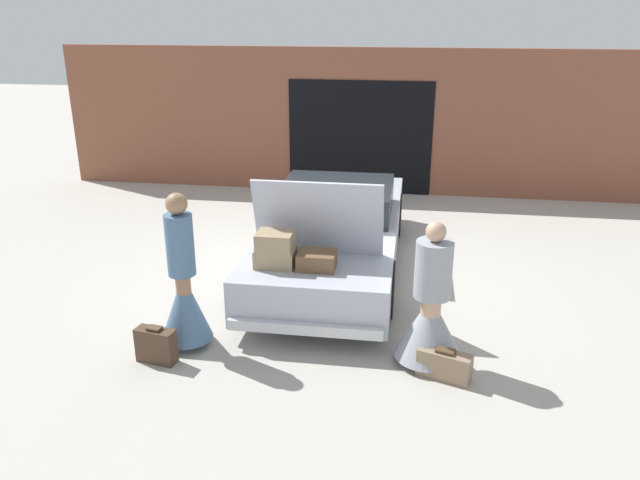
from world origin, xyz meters
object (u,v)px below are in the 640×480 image
Objects in this scene: car at (333,232)px; suitcase_beside_right_person at (444,365)px; person_right at (430,315)px; suitcase_beside_left_person at (156,345)px; person_left at (184,292)px.

car is 3.07m from suitcase_beside_right_person.
person_right is 2.74× the size of suitcase_beside_right_person.
suitcase_beside_right_person is at bearing -61.04° from car.
suitcase_beside_left_person reaches higher than suitcase_beside_right_person.
suitcase_beside_right_person is at bearing 81.13° from person_left.
person_left is 3.07× the size of suitcase_beside_right_person.
suitcase_beside_left_person is at bearing -29.71° from person_left.
person_left is at bearing 63.92° from suitcase_beside_left_person.
suitcase_beside_right_person is (0.16, -0.29, -0.40)m from person_right.
person_left is 0.62m from suitcase_beside_left_person.
person_right is at bearing 118.86° from suitcase_beside_right_person.
person_left is 1.12× the size of person_right.
car is 3.06× the size of person_right.
suitcase_beside_right_person is (1.47, -2.66, -0.39)m from car.
car is at bearing 61.84° from suitcase_beside_left_person.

